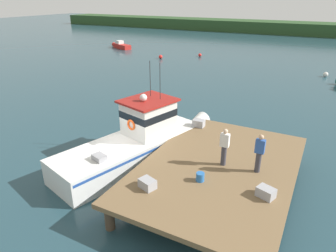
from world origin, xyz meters
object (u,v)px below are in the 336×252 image
deckhand_by_the_boat (224,146)px  mooring_buoy_outer (326,74)px  crate_single_far (147,184)px  crate_stack_near_edge (266,192)px  mooring_buoy_spare_mooring (200,55)px  deckhand_further_back (259,153)px  bait_bucket (200,177)px  moored_boat_far_left (121,46)px  main_fishing_boat (140,140)px  crate_single_by_cleat (199,123)px  mooring_buoy_inshore (161,57)px

deckhand_by_the_boat → mooring_buoy_outer: 24.04m
crate_single_far → crate_stack_near_edge: bearing=20.4°
mooring_buoy_spare_mooring → deckhand_by_the_boat: bearing=-66.0°
deckhand_further_back → bait_bucket: bearing=-136.4°
deckhand_by_the_boat → moored_boat_far_left: size_ratio=0.36×
mooring_buoy_spare_mooring → crate_stack_near_edge: bearing=-63.7°
main_fishing_boat → crate_single_by_cleat: (2.12, 2.60, 0.38)m
crate_stack_near_edge → moored_boat_far_left: 41.49m
mooring_buoy_spare_mooring → mooring_buoy_inshore: mooring_buoy_inshore is taller
mooring_buoy_inshore → mooring_buoy_outer: bearing=-1.7°
deckhand_by_the_boat → deckhand_further_back: 1.39m
mooring_buoy_outer → bait_bucket: bearing=-97.8°
moored_boat_far_left → mooring_buoy_inshore: (9.66, -4.57, -0.15)m
crate_stack_near_edge → mooring_buoy_outer: crate_stack_near_edge is taller
crate_stack_near_edge → mooring_buoy_outer: (1.05, 25.21, -1.13)m
main_fishing_boat → deckhand_further_back: main_fishing_boat is taller
main_fishing_boat → bait_bucket: (4.19, -2.24, 0.36)m
mooring_buoy_spare_mooring → mooring_buoy_inshore: 5.52m
mooring_buoy_inshore → crate_stack_near_edge: bearing=-54.2°
mooring_buoy_inshore → moored_boat_far_left: bearing=154.7°
crate_single_far → bait_bucket: size_ratio=1.76×
mooring_buoy_spare_mooring → mooring_buoy_outer: bearing=-15.6°
main_fishing_boat → moored_boat_far_left: (-21.65, 28.25, -0.61)m
main_fishing_boat → mooring_buoy_inshore: main_fishing_boat is taller
moored_boat_far_left → deckhand_further_back: bearing=-46.2°
main_fishing_boat → deckhand_by_the_boat: (4.57, -0.67, 1.05)m
mooring_buoy_inshore → mooring_buoy_outer: size_ratio=0.97×
deckhand_further_back → moored_boat_far_left: bearing=133.8°
main_fishing_boat → moored_boat_far_left: size_ratio=2.22×
moored_boat_far_left → mooring_buoy_spare_mooring: (13.68, -0.79, -0.18)m
mooring_buoy_inshore → mooring_buoy_outer: 19.66m
crate_single_far → crate_single_by_cleat: bearing=94.9°
crate_stack_near_edge → deckhand_by_the_boat: bearing=144.7°
crate_stack_near_edge → mooring_buoy_inshore: size_ratio=1.21×
deckhand_by_the_boat → mooring_buoy_outer: (3.09, 23.77, -1.80)m
deckhand_further_back → mooring_buoy_outer: bearing=85.9°
deckhand_further_back → main_fishing_boat: bearing=174.7°
crate_single_far → mooring_buoy_outer: bearing=79.4°
moored_boat_far_left → mooring_buoy_inshore: size_ratio=9.02×
main_fishing_boat → crate_single_by_cleat: bearing=50.9°
crate_single_far → moored_boat_far_left: 40.06m
deckhand_by_the_boat → mooring_buoy_outer: deckhand_by_the_boat is taller
crate_single_by_cleat → crate_stack_near_edge: size_ratio=1.00×
bait_bucket → main_fishing_boat: bearing=151.8°
crate_single_by_cleat → mooring_buoy_spare_mooring: bearing=112.1°
crate_stack_near_edge → crate_single_far: bearing=-159.6°
crate_single_far → mooring_buoy_spare_mooring: crate_single_far is taller
mooring_buoy_outer → crate_stack_near_edge: bearing=-92.4°
mooring_buoy_spare_mooring → mooring_buoy_outer: size_ratio=0.85×
deckhand_further_back → crate_stack_near_edge: bearing=-67.3°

